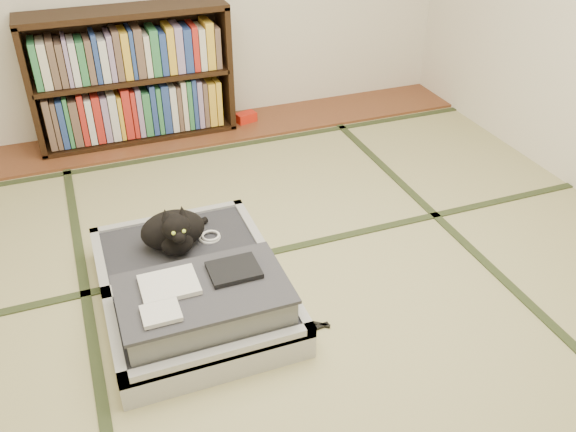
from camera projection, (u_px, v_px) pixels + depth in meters
name	position (u px, v px, depth m)	size (l,w,h in m)	color
floor	(304.00, 297.00, 2.99)	(4.50, 4.50, 0.00)	tan
wood_strip	(204.00, 131.00, 4.55)	(4.00, 0.50, 0.02)	brown
red_item	(246.00, 117.00, 4.65)	(0.15, 0.09, 0.07)	red
tatami_borders	(270.00, 242.00, 3.37)	(4.00, 4.50, 0.01)	#2D381E
bookcase	(132.00, 79.00, 4.22)	(1.37, 0.31, 0.92)	black
suitcase	(194.00, 290.00, 2.86)	(0.83, 1.10, 0.32)	#A8A8AC
cat	(174.00, 231.00, 2.99)	(0.37, 0.37, 0.30)	black
cable_coil	(210.00, 237.00, 3.12)	(0.11, 0.11, 0.03)	white
hanger	(284.00, 333.00, 2.77)	(0.44, 0.22, 0.01)	black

